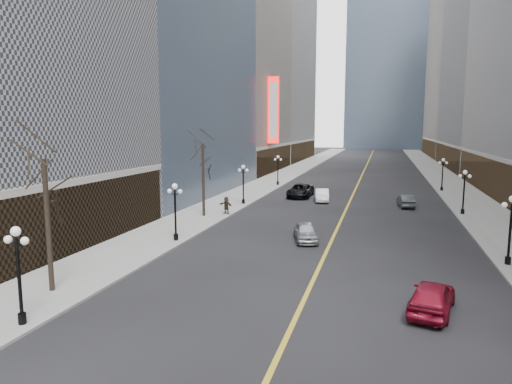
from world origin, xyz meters
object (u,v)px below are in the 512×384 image
Objects in this scene: streetlamp_west_3 at (278,167)px; car_sb_mid at (432,297)px; car_sb_far at (406,201)px; streetlamp_west_2 at (243,180)px; car_nb_mid at (322,195)px; streetlamp_east_1 at (511,223)px; streetlamp_east_2 at (464,187)px; car_nb_near at (306,232)px; streetlamp_west_1 at (175,206)px; car_nb_far at (300,191)px; streetlamp_east_3 at (443,171)px; streetlamp_west_0 at (18,265)px.

streetlamp_west_3 is 48.76m from car_sb_mid.
car_sb_mid is 1.12× the size of car_sb_far.
car_nb_mid is (8.51, 4.99, -2.16)m from streetlamp_west_2.
streetlamp_east_2 is at bearing 90.00° from streetlamp_east_1.
streetlamp_west_1 is at bearing -178.17° from car_nb_near.
car_nb_far is at bearing -57.22° from car_sb_mid.
streetlamp_east_3 is 29.68m from streetlamp_west_2.
streetlamp_east_2 and streetlamp_east_3 have the same top height.
streetlamp_east_3 reaches higher than car_nb_mid.
streetlamp_east_3 is at bearing 90.00° from streetlamp_east_1.
car_sb_far is at bearing -110.47° from streetlamp_east_3.
car_nb_mid is at bearing -56.80° from streetlamp_west_3.
streetlamp_east_3 is 45.62m from car_sb_mid.
streetlamp_west_0 reaches higher than car_sb_far.
car_nb_near is (9.80, 19.11, -2.17)m from streetlamp_west_0.
streetlamp_west_2 is 32.76m from car_sb_mid.
car_nb_mid is at bearing -39.12° from car_nb_far.
streetlamp_west_3 is 1.06× the size of car_nb_near.
car_nb_mid is 9.79m from car_sb_far.
streetlamp_west_1 is at bearing 180.00° from streetlamp_east_1.
streetlamp_east_2 is 29.68m from streetlamp_west_1.
streetlamp_east_1 is 22.30m from car_sb_far.
car_nb_far is (-18.22, -10.44, -2.05)m from streetlamp_east_3.
streetlamp_west_1 and streetlamp_west_2 have the same top height.
streetlamp_west_1 is 36.00m from streetlamp_west_3.
streetlamp_west_2 reaches higher than car_sb_far.
streetlamp_west_2 reaches higher than car_nb_mid.
streetlamp_west_3 is at bearing 142.67° from streetlamp_east_2.
streetlamp_west_1 is 18.00m from streetlamp_west_2.
streetlamp_west_3 is at bearing 123.25° from streetlamp_east_1.
streetlamp_west_2 is 10.10m from car_nb_mid.
streetlamp_west_1 reaches higher than car_nb_near.
car_sb_far is at bearing -16.98° from car_nb_mid.
streetlamp_east_3 is 1.00× the size of streetlamp_west_0.
streetlamp_west_3 is (-23.60, 0.00, 0.00)m from streetlamp_east_3.
streetlamp_west_2 is (0.00, 34.00, 0.00)m from streetlamp_west_0.
car_sb_mid is (-5.52, -45.24, -2.10)m from streetlamp_east_3.
streetlamp_east_3 reaches higher than car_sb_mid.
streetlamp_east_2 and streetlamp_west_0 have the same top height.
streetlamp_west_1 is at bearing 42.64° from car_sb_far.
car_nb_far is 1.45× the size of car_sb_far.
car_nb_mid reaches higher than car_sb_far.
streetlamp_east_1 and streetlamp_west_2 have the same top height.
streetlamp_west_0 is at bearing -114.41° from streetlamp_east_3.
car_nb_far is at bearing 82.62° from streetlamp_west_0.
streetlamp_east_2 reaches higher than car_nb_near.
streetlamp_west_1 is at bearing -142.67° from streetlamp_east_2.
streetlamp_east_1 is 0.96× the size of car_sb_mid.
streetlamp_west_1 is at bearing -14.33° from car_sb_mid.
streetlamp_west_3 is (0.00, 52.00, 0.00)m from streetlamp_west_0.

